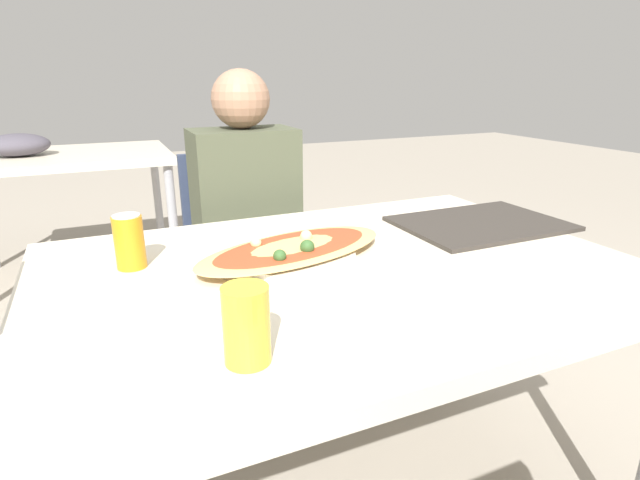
{
  "coord_description": "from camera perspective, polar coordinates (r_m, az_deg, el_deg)",
  "views": [
    {
      "loc": [
        -0.49,
        -0.97,
        1.15
      ],
      "look_at": [
        -0.04,
        0.03,
        0.79
      ],
      "focal_mm": 28.0,
      "sensor_mm": 36.0,
      "label": 1
    }
  ],
  "objects": [
    {
      "name": "dining_table",
      "position": [
        1.19,
        2.38,
        -5.75
      ],
      "size": [
        1.36,
        0.95,
        0.73
      ],
      "color": "beige",
      "rests_on": "ground_plane"
    },
    {
      "name": "chair_far_seated",
      "position": [
        1.93,
        -8.98,
        -1.2
      ],
      "size": [
        0.4,
        0.4,
        0.87
      ],
      "rotation": [
        0.0,
        0.0,
        3.14
      ],
      "color": "#2D3851",
      "rests_on": "ground_plane"
    },
    {
      "name": "person_seated",
      "position": [
        1.78,
        -8.31,
        3.21
      ],
      "size": [
        0.35,
        0.24,
        1.17
      ],
      "rotation": [
        0.0,
        0.0,
        3.14
      ],
      "color": "#2D2D38",
      "rests_on": "ground_plane"
    },
    {
      "name": "pizza_main",
      "position": [
        1.2,
        -3.07,
        -1.17
      ],
      "size": [
        0.55,
        0.34,
        0.06
      ],
      "color": "white",
      "rests_on": "dining_table"
    },
    {
      "name": "soda_can",
      "position": [
        1.21,
        -20.96,
        -0.18
      ],
      "size": [
        0.07,
        0.07,
        0.12
      ],
      "color": "orange",
      "rests_on": "dining_table"
    },
    {
      "name": "drink_glass",
      "position": [
        0.77,
        -8.4,
        -9.59
      ],
      "size": [
        0.07,
        0.07,
        0.13
      ],
      "color": "gold",
      "rests_on": "dining_table"
    },
    {
      "name": "serving_tray",
      "position": [
        1.54,
        17.85,
        1.81
      ],
      "size": [
        0.47,
        0.33,
        0.01
      ],
      "color": "#332D28",
      "rests_on": "dining_table"
    },
    {
      "name": "background_table",
      "position": [
        3.16,
        -27.7,
        7.72
      ],
      "size": [
        1.1,
        0.8,
        0.85
      ],
      "color": "beige",
      "rests_on": "ground_plane"
    }
  ]
}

